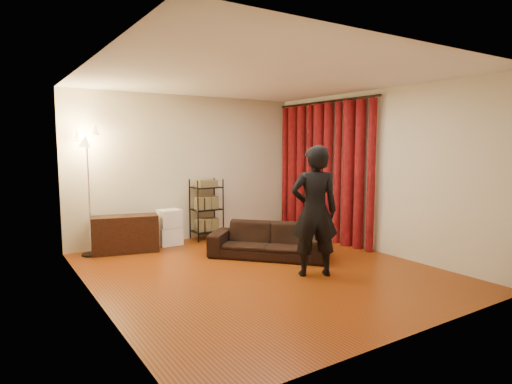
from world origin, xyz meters
TOP-DOWN VIEW (x-y plane):
  - floor at (0.00, 0.00)m, footprint 5.00×5.00m
  - ceiling at (0.00, 0.00)m, footprint 5.00×5.00m
  - wall_back at (0.00, 2.50)m, footprint 5.00×0.00m
  - wall_front at (0.00, -2.50)m, footprint 5.00×0.00m
  - wall_left at (-2.25, 0.00)m, footprint 0.00×5.00m
  - wall_right at (2.25, 0.00)m, footprint 0.00×5.00m
  - curtain_rod at (2.15, 1.12)m, footprint 0.04×2.65m
  - curtain at (2.13, 1.12)m, footprint 0.22×2.65m
  - sofa at (0.51, 0.56)m, footprint 1.80×1.84m
  - person at (0.50, -0.55)m, footprint 0.78×0.68m
  - media_cabinet at (-1.33, 2.11)m, footprint 1.12×0.64m
  - storage_boxes at (-0.51, 2.19)m, footprint 0.40×0.32m
  - wire_shelf at (0.25, 2.28)m, footprint 0.60×0.50m
  - floor_lamp at (-1.86, 2.21)m, footprint 0.44×0.44m

SIDE VIEW (x-z plane):
  - floor at x=0.00m, z-range 0.00..0.00m
  - sofa at x=0.51m, z-range 0.00..0.54m
  - media_cabinet at x=-1.33m, z-range 0.00..0.62m
  - storage_boxes at x=-0.51m, z-range 0.00..0.65m
  - wire_shelf at x=0.25m, z-range 0.00..1.15m
  - person at x=0.50m, z-range 0.00..1.79m
  - floor_lamp at x=-1.86m, z-range 0.00..2.06m
  - curtain at x=2.13m, z-range 0.00..2.55m
  - wall_back at x=0.00m, z-range -1.15..3.85m
  - wall_front at x=0.00m, z-range -1.15..3.85m
  - wall_left at x=-2.25m, z-range -1.15..3.85m
  - wall_right at x=2.25m, z-range -1.15..3.85m
  - curtain_rod at x=2.15m, z-range 2.56..2.60m
  - ceiling at x=0.00m, z-range 2.70..2.70m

